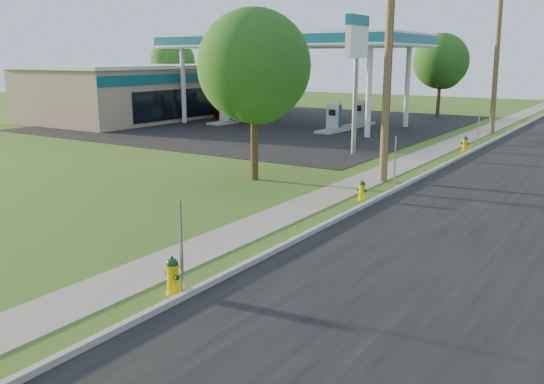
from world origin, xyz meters
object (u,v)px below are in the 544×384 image
(tree_verge, at_px, (255,71))
(hydrant_near, at_px, (172,276))
(fuel_pump_nw, at_px, (226,114))
(tree_back, at_px, (173,63))
(utility_pole_far, at_px, (497,58))
(car_red, at_px, (240,112))
(hydrant_mid, at_px, (362,191))
(tree_lot, at_px, (442,63))
(utility_pole_mid, at_px, (388,54))
(fuel_pump_se, at_px, (359,116))
(hydrant_far, at_px, (465,144))
(fuel_pump_ne, at_px, (334,121))
(fuel_pump_sw, at_px, (257,110))
(price_pylon, at_px, (357,45))

(tree_verge, xyz_separation_m, hydrant_near, (5.13, -10.40, -3.92))
(fuel_pump_nw, distance_m, tree_back, 16.86)
(utility_pole_far, distance_m, tree_verge, 21.04)
(car_red, bearing_deg, hydrant_mid, -120.03)
(tree_lot, height_order, hydrant_near, tree_lot)
(hydrant_near, bearing_deg, utility_pole_far, 91.36)
(fuel_pump_nw, bearing_deg, tree_lot, 48.67)
(utility_pole_mid, relative_size, hydrant_mid, 13.71)
(car_red, bearing_deg, fuel_pump_se, -66.87)
(utility_pole_far, relative_size, hydrant_far, 11.49)
(fuel_pump_ne, relative_size, hydrant_mid, 4.48)
(fuel_pump_se, xyz_separation_m, tree_back, (-22.67, 5.21, 3.57))
(utility_pole_mid, xyz_separation_m, fuel_pump_sw, (-17.90, 17.00, -4.23))
(tree_lot, relative_size, hydrant_near, 8.13)
(tree_back, bearing_deg, hydrant_mid, -38.46)
(tree_verge, distance_m, car_red, 23.27)
(utility_pole_mid, relative_size, hydrant_near, 11.73)
(fuel_pump_ne, bearing_deg, tree_back, 157.90)
(utility_pole_mid, bearing_deg, price_pylon, 125.34)
(utility_pole_mid, bearing_deg, hydrant_mid, -79.69)
(price_pylon, distance_m, tree_back, 32.34)
(utility_pole_far, distance_m, price_pylon, 13.11)
(fuel_pump_ne, bearing_deg, utility_pole_far, 29.33)
(fuel_pump_ne, bearing_deg, utility_pole_mid, -55.60)
(fuel_pump_ne, distance_m, tree_verge, 16.60)
(fuel_pump_se, xyz_separation_m, price_pylon, (5.00, -11.50, 4.71))
(fuel_pump_ne, xyz_separation_m, price_pylon, (5.00, -7.50, 4.71))
(tree_back, xyz_separation_m, hydrant_near, (32.30, -35.18, -3.88))
(fuel_pump_ne, xyz_separation_m, fuel_pump_sw, (-9.00, 4.00, 0.00))
(fuel_pump_ne, height_order, tree_lot, tree_lot)
(utility_pole_far, relative_size, fuel_pump_nw, 2.97)
(tree_back, bearing_deg, price_pylon, -31.12)
(utility_pole_far, distance_m, tree_lot, 10.41)
(utility_pole_far, bearing_deg, fuel_pump_sw, -176.80)
(utility_pole_far, bearing_deg, hydrant_near, -88.64)
(car_red, bearing_deg, fuel_pump_nw, -152.52)
(fuel_pump_se, bearing_deg, utility_pole_mid, -62.37)
(fuel_pump_sw, distance_m, fuel_pump_se, 9.00)
(utility_pole_far, height_order, hydrant_mid, utility_pole_far)
(utility_pole_mid, distance_m, fuel_pump_nw, 22.52)
(fuel_pump_nw, relative_size, hydrant_mid, 4.48)
(fuel_pump_se, height_order, tree_back, tree_back)
(tree_lot, distance_m, car_red, 16.88)
(fuel_pump_nw, distance_m, hydrant_far, 18.87)
(fuel_pump_nw, distance_m, car_red, 2.65)
(utility_pole_mid, height_order, utility_pole_far, utility_pole_mid)
(utility_pole_mid, distance_m, fuel_pump_sw, 25.05)
(fuel_pump_ne, bearing_deg, hydrant_far, -20.11)
(tree_verge, bearing_deg, tree_lot, 93.34)
(tree_verge, height_order, tree_back, tree_verge)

